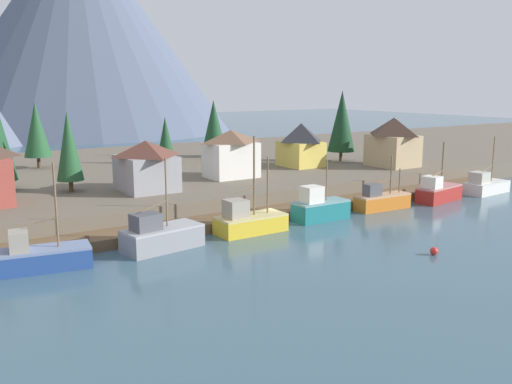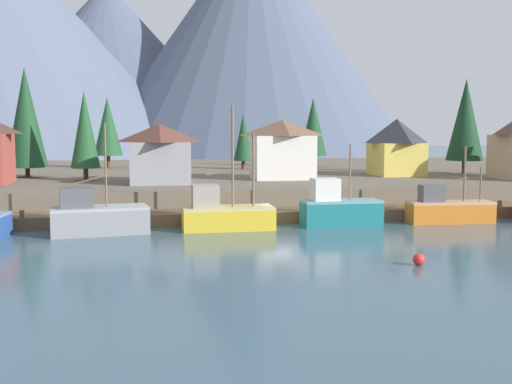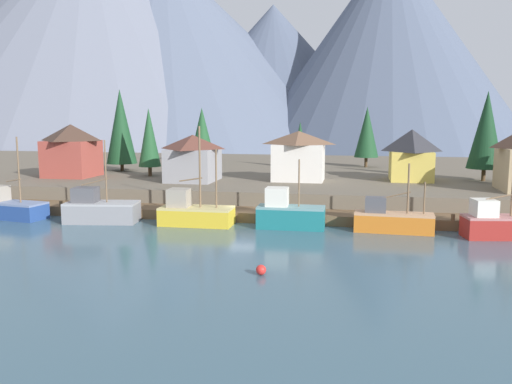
{
  "view_description": "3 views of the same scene",
  "coord_description": "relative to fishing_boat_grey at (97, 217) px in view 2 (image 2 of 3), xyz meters",
  "views": [
    {
      "loc": [
        -33.5,
        -47.18,
        14.51
      ],
      "look_at": [
        -1.07,
        2.14,
        3.17
      ],
      "focal_mm": 39.14,
      "sensor_mm": 36.0,
      "label": 1
    },
    {
      "loc": [
        -10.41,
        -51.11,
        7.91
      ],
      "look_at": [
        -1.27,
        2.53,
        2.47
      ],
      "focal_mm": 44.98,
      "sensor_mm": 36.0,
      "label": 2
    },
    {
      "loc": [
        11.22,
        -50.74,
        10.63
      ],
      "look_at": [
        0.98,
        1.99,
        2.88
      ],
      "focal_mm": 37.14,
      "sensor_mm": 36.0,
      "label": 3
    }
  ],
  "objects": [
    {
      "name": "house_grey",
      "position": [
        5.02,
        15.06,
        4.2
      ],
      "size": [
        6.01,
        7.05,
        5.79
      ],
      "color": "gray",
      "rests_on": "shoreline_bank"
    },
    {
      "name": "house_yellow",
      "position": [
        31.95,
        20.84,
        4.55
      ],
      "size": [
        5.37,
        6.21,
        6.45
      ],
      "color": "gold",
      "rests_on": "shoreline_bank"
    },
    {
      "name": "channel_buoy",
      "position": [
        19.16,
        -14.52,
        -0.91
      ],
      "size": [
        0.7,
        0.7,
        0.7
      ],
      "primitive_type": "sphere",
      "color": "red",
      "rests_on": "ground_plane"
    },
    {
      "name": "conifer_near_left",
      "position": [
        16.31,
        34.74,
        5.39
      ],
      "size": [
        2.58,
        2.58,
        7.23
      ],
      "color": "#4C3823",
      "rests_on": "shoreline_bank"
    },
    {
      "name": "fishing_boat_orange",
      "position": [
        28.57,
        0.89,
        -0.16
      ],
      "size": [
        7.2,
        2.56,
        6.38
      ],
      "rotation": [
        0.0,
        0.0,
        -0.05
      ],
      "color": "#CC6B1E",
      "rests_on": "ground_plane"
    },
    {
      "name": "ground_plane",
      "position": [
        14.19,
        22.28,
        -1.76
      ],
      "size": [
        400.0,
        400.0,
        1.0
      ],
      "primitive_type": "cube",
      "color": "#3D5B6B"
    },
    {
      "name": "shoreline_bank",
      "position": [
        14.19,
        34.28,
        -0.01
      ],
      "size": [
        400.0,
        56.0,
        2.5
      ],
      "primitive_type": "cube",
      "color": "#665B4C",
      "rests_on": "ground_plane"
    },
    {
      "name": "house_white",
      "position": [
        17.99,
        17.79,
        4.43
      ],
      "size": [
        6.63,
        5.01,
        6.26
      ],
      "color": "silver",
      "rests_on": "shoreline_bank"
    },
    {
      "name": "conifer_back_left",
      "position": [
        40.91,
        21.92,
        7.62
      ],
      "size": [
        4.34,
        4.34,
        11.2
      ],
      "color": "#4C3823",
      "rests_on": "shoreline_bank"
    },
    {
      "name": "mountain_east_peak",
      "position": [
        -7.6,
        155.72,
        24.81
      ],
      "size": [
        95.53,
        95.53,
        52.15
      ],
      "primitive_type": "cone",
      "color": "#4C566B",
      "rests_on": "ground_plane"
    },
    {
      "name": "conifer_mid_left",
      "position": [
        -1.4,
        40.4,
        6.86
      ],
      "size": [
        3.87,
        3.87,
        9.57
      ],
      "color": "#4C3823",
      "rests_on": "shoreline_bank"
    },
    {
      "name": "fishing_boat_yellow",
      "position": [
        9.69,
        0.54,
        -0.05
      ],
      "size": [
        7.13,
        3.16,
        9.65
      ],
      "rotation": [
        0.0,
        0.0,
        0.01
      ],
      "color": "gold",
      "rests_on": "ground_plane"
    },
    {
      "name": "conifer_near_right",
      "position": [
        -2.49,
        19.31,
        6.46
      ],
      "size": [
        3.01,
        3.01,
        9.19
      ],
      "color": "#4C3823",
      "rests_on": "shoreline_bank"
    },
    {
      "name": "mountain_far_ridge",
      "position": [
        34.13,
        137.68,
        31.98
      ],
      "size": [
        93.87,
        93.87,
        66.47
      ],
      "primitive_type": "cone",
      "color": "#4C566B",
      "rests_on": "ground_plane"
    },
    {
      "name": "conifer_back_right",
      "position": [
        -9.26,
        25.04,
        7.8
      ],
      "size": [
        4.46,
        4.46,
        12.03
      ],
      "color": "#4C3823",
      "rests_on": "shoreline_bank"
    },
    {
      "name": "fishing_boat_grey",
      "position": [
        0.0,
        0.0,
        0.0
      ],
      "size": [
        7.48,
        4.15,
        8.26
      ],
      "rotation": [
        0.0,
        0.0,
        0.14
      ],
      "color": "gray",
      "rests_on": "ground_plane"
    },
    {
      "name": "dock",
      "position": [
        14.19,
        4.27,
        -0.76
      ],
      "size": [
        80.0,
        4.0,
        1.6
      ],
      "color": "brown",
      "rests_on": "ground_plane"
    },
    {
      "name": "fishing_boat_teal",
      "position": [
        19.01,
        0.83,
        0.13
      ],
      "size": [
        6.4,
        2.64,
        6.6
      ],
      "rotation": [
        0.0,
        0.0,
        0.01
      ],
      "color": "#196B70",
      "rests_on": "ground_plane"
    },
    {
      "name": "conifer_mid_right",
      "position": [
        26.6,
        37.89,
        6.8
      ],
      "size": [
        3.83,
        3.83,
        9.57
      ],
      "color": "#4C3823",
      "rests_on": "shoreline_bank"
    }
  ]
}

